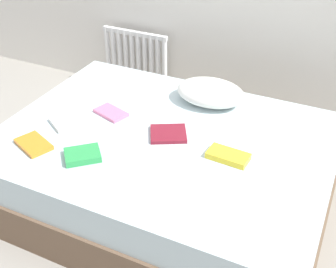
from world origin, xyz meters
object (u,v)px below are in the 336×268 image
object	(u,v)px
bed	(165,168)
textbook_yellow	(228,156)
pillow	(210,92)
textbook_green	(83,155)
textbook_maroon	(168,134)
textbook_orange	(34,144)
textbook_pink	(111,113)
radiator	(136,56)
textbook_white	(67,122)

from	to	relation	value
bed	textbook_yellow	size ratio (longest dim) A/B	8.71
pillow	textbook_green	size ratio (longest dim) A/B	2.38
textbook_maroon	pillow	bearing A→B (deg)	52.13
bed	textbook_green	world-z (taller)	textbook_green
textbook_orange	textbook_pink	bearing A→B (deg)	88.85
pillow	textbook_yellow	world-z (taller)	pillow
radiator	textbook_maroon	size ratio (longest dim) A/B	2.93
bed	pillow	world-z (taller)	pillow
radiator	textbook_yellow	distance (m)	1.80
textbook_maroon	textbook_white	bearing A→B (deg)	165.28
pillow	textbook_green	distance (m)	0.98
textbook_yellow	textbook_green	size ratio (longest dim) A/B	1.18
bed	radiator	world-z (taller)	radiator
textbook_white	textbook_green	size ratio (longest dim) A/B	0.92
textbook_maroon	textbook_pink	bearing A→B (deg)	143.90
textbook_maroon	textbook_pink	world-z (taller)	same
pillow	textbook_white	distance (m)	0.96
textbook_orange	textbook_maroon	xyz separation A→B (m)	(0.66, 0.44, -0.00)
textbook_pink	textbook_green	bearing A→B (deg)	-59.55
textbook_orange	textbook_pink	world-z (taller)	textbook_orange
textbook_green	textbook_orange	bearing A→B (deg)	143.34
radiator	textbook_pink	distance (m)	1.22
textbook_orange	textbook_green	xyz separation A→B (m)	(0.32, 0.03, 0.01)
radiator	textbook_orange	distance (m)	1.65
radiator	textbook_green	bearing A→B (deg)	-70.80
textbook_maroon	textbook_green	bearing A→B (deg)	-157.49
textbook_yellow	bed	bearing A→B (deg)	176.42
radiator	textbook_white	distance (m)	1.37
textbook_maroon	textbook_pink	size ratio (longest dim) A/B	1.00
bed	textbook_orange	world-z (taller)	textbook_orange
pillow	textbook_orange	xyz separation A→B (m)	(-0.74, -0.92, -0.06)
bed	textbook_yellow	world-z (taller)	textbook_yellow
textbook_maroon	textbook_orange	bearing A→B (deg)	-174.58
bed	textbook_pink	xyz separation A→B (m)	(-0.42, 0.07, 0.26)
textbook_orange	textbook_pink	xyz separation A→B (m)	(0.22, 0.50, -0.00)
textbook_maroon	textbook_pink	distance (m)	0.44
pillow	textbook_orange	world-z (taller)	pillow
radiator	textbook_maroon	world-z (taller)	radiator
textbook_white	textbook_pink	size ratio (longest dim) A/B	0.84
textbook_maroon	radiator	bearing A→B (deg)	98.71
textbook_white	bed	bearing A→B (deg)	44.45
bed	textbook_green	size ratio (longest dim) A/B	10.30
textbook_green	textbook_white	bearing A→B (deg)	97.44
textbook_green	textbook_pink	size ratio (longest dim) A/B	0.91
pillow	textbook_green	world-z (taller)	pillow
textbook_white	textbook_green	distance (m)	0.39
bed	pillow	size ratio (longest dim) A/B	4.33
pillow	textbook_white	bearing A→B (deg)	-138.43
radiator	textbook_yellow	xyz separation A→B (m)	(1.29, -1.25, 0.14)
radiator	textbook_orange	size ratio (longest dim) A/B	2.82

